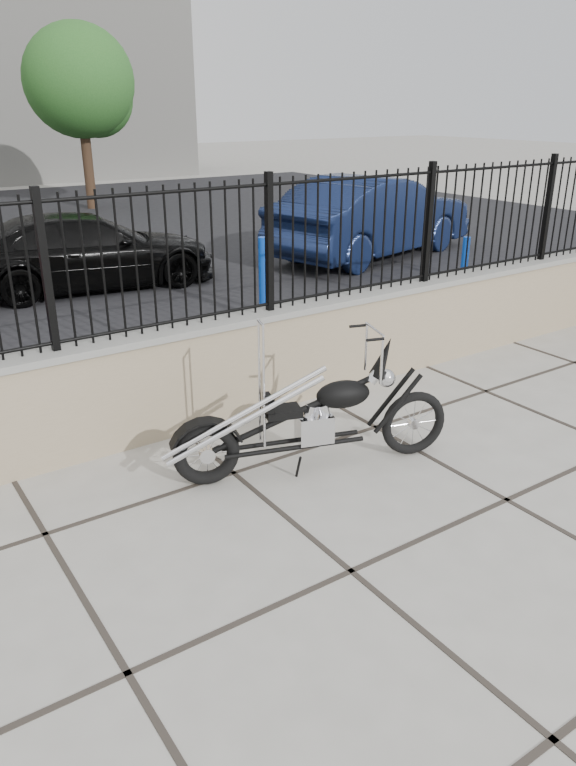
% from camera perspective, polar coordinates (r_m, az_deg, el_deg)
% --- Properties ---
extents(ground_plane, '(90.00, 90.00, 0.00)m').
position_cam_1_polar(ground_plane, '(4.52, 5.30, -15.40)').
color(ground_plane, '#99968E').
rests_on(ground_plane, ground).
extents(retaining_wall, '(14.00, 0.36, 0.96)m').
position_cam_1_polar(retaining_wall, '(6.15, -9.33, 0.29)').
color(retaining_wall, gray).
rests_on(retaining_wall, ground_plane).
extents(iron_fence, '(14.00, 0.08, 1.20)m').
position_cam_1_polar(iron_fence, '(5.84, -10.00, 10.16)').
color(iron_fence, black).
rests_on(iron_fence, retaining_wall).
extents(chopper_motorcycle, '(2.19, 1.03, 1.31)m').
position_cam_1_polar(chopper_motorcycle, '(5.31, 1.81, -1.02)').
color(chopper_motorcycle, black).
rests_on(chopper_motorcycle, ground_plane).
extents(car_black, '(4.20, 2.05, 1.18)m').
position_cam_1_polar(car_black, '(11.43, -16.43, 10.53)').
color(car_black, black).
rests_on(car_black, parking_lot).
extents(car_blue, '(4.84, 2.61, 1.51)m').
position_cam_1_polar(car_blue, '(13.43, 7.09, 13.64)').
color(car_blue, '#111C3F').
rests_on(car_blue, parking_lot).
extents(bollard_b, '(0.14, 0.14, 1.13)m').
position_cam_1_polar(bollard_b, '(9.25, -2.04, 8.63)').
color(bollard_b, blue).
rests_on(bollard_b, ground_plane).
extents(bollard_c, '(0.12, 0.12, 0.90)m').
position_cam_1_polar(bollard_c, '(10.86, 14.50, 9.39)').
color(bollard_c, '#0C40B7').
rests_on(bollard_c, ground_plane).
extents(tree_right, '(2.89, 2.89, 4.89)m').
position_cam_1_polar(tree_right, '(20.45, -17.10, 23.35)').
color(tree_right, '#382619').
rests_on(tree_right, ground_plane).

